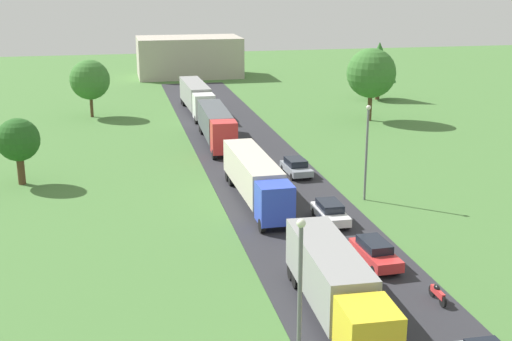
# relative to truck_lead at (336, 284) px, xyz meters

# --- Properties ---
(road) EXTENTS (10.00, 140.00, 0.06)m
(road) POSITION_rel_truck_lead_xyz_m (2.26, 10.82, -2.06)
(road) COLOR #2B2B30
(road) RESTS_ON ground
(lane_marking_centre) EXTENTS (0.16, 122.82, 0.01)m
(lane_marking_centre) POSITION_rel_truck_lead_xyz_m (2.26, 8.26, -2.03)
(lane_marking_centre) COLOR white
(lane_marking_centre) RESTS_ON road
(truck_lead) EXTENTS (2.78, 12.26, 3.54)m
(truck_lead) POSITION_rel_truck_lead_xyz_m (0.00, 0.00, 0.00)
(truck_lead) COLOR yellow
(truck_lead) RESTS_ON road
(truck_second) EXTENTS (2.74, 14.12, 3.46)m
(truck_second) POSITION_rel_truck_lead_xyz_m (-0.06, 19.65, -0.01)
(truck_second) COLOR blue
(truck_second) RESTS_ON road
(truck_third) EXTENTS (2.82, 13.77, 3.60)m
(truck_third) POSITION_rel_truck_lead_xyz_m (-0.12, 39.22, 0.05)
(truck_third) COLOR red
(truck_third) RESTS_ON road
(truck_fourth) EXTENTS (2.77, 14.79, 3.69)m
(truck_fourth) POSITION_rel_truck_lead_xyz_m (-0.06, 56.32, 0.09)
(truck_fourth) COLOR white
(truck_fourth) RESTS_ON road
(car_second) EXTENTS (1.92, 4.59, 1.49)m
(car_second) POSITION_rel_truck_lead_xyz_m (4.68, 6.31, -1.25)
(car_second) COLOR red
(car_second) RESTS_ON road
(car_third) EXTENTS (1.79, 4.28, 1.49)m
(car_third) POSITION_rel_truck_lead_xyz_m (4.27, 13.99, -1.26)
(car_third) COLOR white
(car_third) RESTS_ON road
(car_fourth) EXTENTS (2.06, 4.24, 1.47)m
(car_fourth) POSITION_rel_truck_lead_xyz_m (5.02, 26.12, -1.27)
(car_fourth) COLOR #8C939E
(car_fourth) RESTS_ON road
(motorcycle_courier) EXTENTS (0.28, 1.94, 0.91)m
(motorcycle_courier) POSITION_rel_truck_lead_xyz_m (6.17, 0.85, -1.55)
(motorcycle_courier) COLOR black
(motorcycle_courier) RESTS_ON road
(lamppost_lead) EXTENTS (0.36, 0.36, 8.31)m
(lamppost_lead) POSITION_rel_truck_lead_xyz_m (-3.80, -6.60, 2.54)
(lamppost_lead) COLOR slate
(lamppost_lead) RESTS_ON ground
(lamppost_second) EXTENTS (0.36, 0.36, 7.65)m
(lamppost_second) POSITION_rel_truck_lead_xyz_m (8.58, 18.45, 2.21)
(lamppost_second) COLOR slate
(lamppost_second) RESTS_ON ground
(tree_oak) EXTENTS (3.65, 3.65, 5.73)m
(tree_oak) POSITION_rel_truck_lead_xyz_m (-18.61, 28.56, 1.76)
(tree_oak) COLOR #513823
(tree_oak) RESTS_ON ground
(tree_birch) EXTENTS (5.97, 5.97, 8.80)m
(tree_birch) POSITION_rel_truck_lead_xyz_m (20.06, 47.28, 3.71)
(tree_birch) COLOR #513823
(tree_birch) RESTS_ON ground
(tree_maple) EXTENTS (4.94, 4.94, 7.16)m
(tree_maple) POSITION_rel_truck_lead_xyz_m (-13.25, 56.57, 2.59)
(tree_maple) COLOR #513823
(tree_maple) RESTS_ON ground
(tree_pine) EXTENTS (5.08, 5.08, 8.13)m
(tree_pine) POSITION_rel_truck_lead_xyz_m (26.49, 60.85, 3.21)
(tree_pine) COLOR #513823
(tree_pine) RESTS_ON ground
(distant_building) EXTENTS (17.64, 10.18, 6.79)m
(distant_building) POSITION_rel_truck_lead_xyz_m (2.81, 88.99, 1.31)
(distant_building) COLOR #B2A899
(distant_building) RESTS_ON ground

